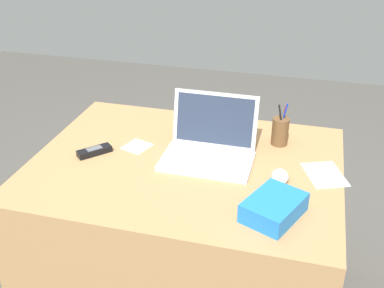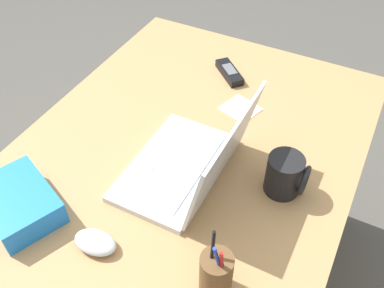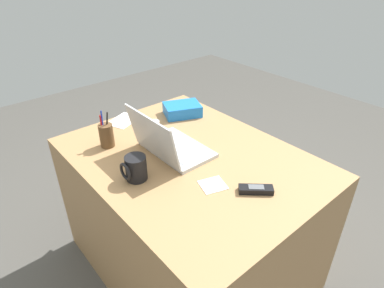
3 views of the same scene
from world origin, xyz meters
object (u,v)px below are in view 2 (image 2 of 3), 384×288
Objects in this scene: computer_mouse at (95,242)px; snack_bag at (19,203)px; coffee_mug_white at (285,175)px; pen_holder at (216,274)px; cordless_phone at (229,72)px; laptop at (191,163)px.

snack_bag is at bearing -93.59° from computer_mouse.
pen_holder reaches higher than coffee_mug_white.
computer_mouse is 0.72m from cordless_phone.
snack_bag is (0.00, -0.21, 0.02)m from computer_mouse.
computer_mouse is 0.21m from snack_bag.
laptop is 0.31m from pen_holder.
cordless_phone is 0.71× the size of pen_holder.
coffee_mug_white is 0.53× the size of snack_bag.
laptop is 0.23m from coffee_mug_white.
pen_holder is (-0.03, 0.28, 0.04)m from computer_mouse.
computer_mouse reaches higher than cordless_phone.
snack_bag is at bearing -56.74° from coffee_mug_white.
coffee_mug_white reaches higher than snack_bag.
pen_holder is at bearing -6.87° from coffee_mug_white.
coffee_mug_white reaches higher than cordless_phone.
computer_mouse is at bearing -42.31° from coffee_mug_white.
cordless_phone is (-0.44, -0.09, -0.04)m from laptop.
cordless_phone is at bearing 163.23° from snack_bag.
cordless_phone is 0.74m from pen_holder.
computer_mouse is 0.50× the size of snack_bag.
laptop is at bearing 157.97° from computer_mouse.
laptop reaches higher than cordless_phone.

